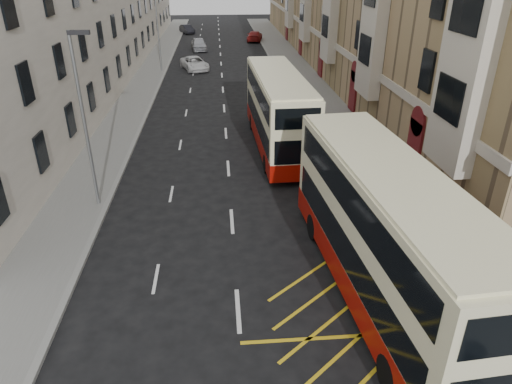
{
  "coord_description": "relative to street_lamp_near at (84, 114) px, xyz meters",
  "views": [
    {
      "loc": [
        -0.38,
        -8.05,
        10.66
      ],
      "look_at": [
        0.9,
        7.42,
        2.77
      ],
      "focal_mm": 32.0,
      "sensor_mm": 36.0,
      "label": 1
    }
  ],
  "objects": [
    {
      "name": "pavement_right",
      "position": [
        14.35,
        18.0,
        -4.56
      ],
      "size": [
        4.0,
        120.0,
        0.15
      ],
      "primitive_type": "cube",
      "color": "slate",
      "rests_on": "ground"
    },
    {
      "name": "pavement_left",
      "position": [
        -1.15,
        18.0,
        -4.56
      ],
      "size": [
        3.0,
        120.0,
        0.15
      ],
      "primitive_type": "cube",
      "color": "slate",
      "rests_on": "ground"
    },
    {
      "name": "kerb_right",
      "position": [
        12.35,
        18.0,
        -4.56
      ],
      "size": [
        0.25,
        120.0,
        0.15
      ],
      "primitive_type": "cube",
      "color": "gray",
      "rests_on": "ground"
    },
    {
      "name": "kerb_left",
      "position": [
        0.35,
        18.0,
        -4.56
      ],
      "size": [
        0.25,
        120.0,
        0.15
      ],
      "primitive_type": "cube",
      "color": "gray",
      "rests_on": "ground"
    },
    {
      "name": "road_markings",
      "position": [
        6.35,
        33.0,
        -4.63
      ],
      "size": [
        10.0,
        110.0,
        0.01
      ],
      "primitive_type": null,
      "color": "silver",
      "rests_on": "ground"
    },
    {
      "name": "terrace_left",
      "position": [
        -7.08,
        33.5,
        1.88
      ],
      "size": [
        9.18,
        79.0,
        13.25
      ],
      "color": "beige",
      "rests_on": "ground"
    },
    {
      "name": "guard_railing",
      "position": [
        12.6,
        -6.25,
        -3.78
      ],
      "size": [
        0.06,
        6.56,
        1.01
      ],
      "color": "red",
      "rests_on": "pavement_right"
    },
    {
      "name": "street_lamp_near",
      "position": [
        0.0,
        0.0,
        0.0
      ],
      "size": [
        0.93,
        0.18,
        8.0
      ],
      "color": "gray",
      "rests_on": "pavement_left"
    },
    {
      "name": "street_lamp_far",
      "position": [
        0.0,
        30.0,
        0.0
      ],
      "size": [
        0.93,
        0.18,
        8.0
      ],
      "color": "gray",
      "rests_on": "pavement_left"
    },
    {
      "name": "double_decker_front",
      "position": [
        11.33,
        -7.53,
        -2.14
      ],
      "size": [
        3.69,
        12.44,
        4.89
      ],
      "rotation": [
        0.0,
        0.0,
        0.07
      ],
      "color": "#F1EAB7",
      "rests_on": "ground"
    },
    {
      "name": "double_decker_rear",
      "position": [
        9.57,
        6.98,
        -2.25
      ],
      "size": [
        3.08,
        11.83,
        4.68
      ],
      "rotation": [
        0.0,
        0.0,
        0.03
      ],
      "color": "#F1EAB7",
      "rests_on": "ground"
    },
    {
      "name": "pedestrian_near",
      "position": [
        13.6,
        -10.04,
        -3.53
      ],
      "size": [
        0.81,
        0.67,
        1.9
      ],
      "primitive_type": "imported",
      "rotation": [
        0.0,
        0.0,
        3.5
      ],
      "color": "black",
      "rests_on": "pavement_right"
    },
    {
      "name": "pedestrian_far",
      "position": [
        13.36,
        -9.44,
        -3.58
      ],
      "size": [
        1.1,
        1.01,
        1.81
      ],
      "primitive_type": "imported",
      "rotation": [
        0.0,
        0.0,
        2.46
      ],
      "color": "black",
      "rests_on": "pavement_right"
    },
    {
      "name": "white_van",
      "position": [
        3.45,
        30.87,
        -3.95
      ],
      "size": [
        3.63,
        5.42,
        1.38
      ],
      "primitive_type": "imported",
      "rotation": [
        0.0,
        0.0,
        0.29
      ],
      "color": "silver",
      "rests_on": "ground"
    },
    {
      "name": "car_silver",
      "position": [
        3.56,
        43.03,
        -3.84
      ],
      "size": [
        2.41,
        4.85,
        1.59
      ],
      "primitive_type": "imported",
      "rotation": [
        0.0,
        0.0,
        0.12
      ],
      "color": "#A7A9AE",
      "rests_on": "ground"
    },
    {
      "name": "car_dark",
      "position": [
        1.15,
        59.11,
        -3.96
      ],
      "size": [
        2.85,
        4.35,
        1.36
      ],
      "primitive_type": "imported",
      "rotation": [
        0.0,
        0.0,
        0.38
      ],
      "color": "black",
      "rests_on": "ground"
    },
    {
      "name": "car_red",
      "position": [
        11.55,
        50.23,
        -3.92
      ],
      "size": [
        2.77,
        5.22,
        1.44
      ],
      "primitive_type": "imported",
      "rotation": [
        0.0,
        0.0,
        2.98
      ],
      "color": "maroon",
      "rests_on": "ground"
    }
  ]
}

